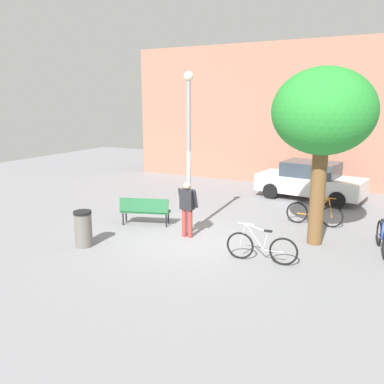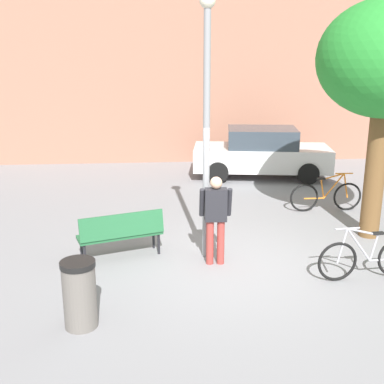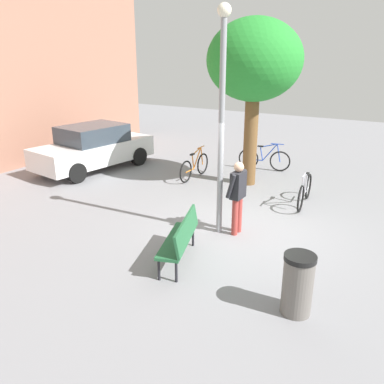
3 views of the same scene
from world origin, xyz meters
name	(u,v)px [view 3 (image 3 of 3)]	position (x,y,z in m)	size (l,w,h in m)	color
ground_plane	(244,230)	(0.00, 0.00, 0.00)	(36.00, 36.00, 0.00)	gray
lamppost	(222,107)	(-0.36, 0.46, 2.82)	(0.28, 0.28, 4.78)	gray
person_by_lamppost	(238,193)	(-0.22, 0.09, 0.97)	(0.60, 0.29, 1.67)	#9E3833
park_bench	(181,237)	(-1.97, 0.47, 0.55)	(1.67, 0.95, 0.92)	#236038
plaza_tree	(254,62)	(3.26, 1.25, 3.63)	(2.73, 2.73, 4.85)	brown
bicycle_blue	(264,159)	(4.98, 1.39, 0.38)	(0.37, 1.79, 0.97)	black
bicycle_orange	(195,167)	(2.92, 3.00, 0.38)	(1.81, 0.08, 0.97)	black
bicycle_silver	(305,191)	(2.31, -0.75, 0.38)	(1.81, 0.20, 0.97)	black
parked_car_white	(94,148)	(2.06, 6.56, 0.77)	(4.40, 2.28, 1.55)	silver
trash_bin	(298,284)	(-2.41, -1.92, 0.51)	(0.49, 0.49, 1.01)	#66605B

